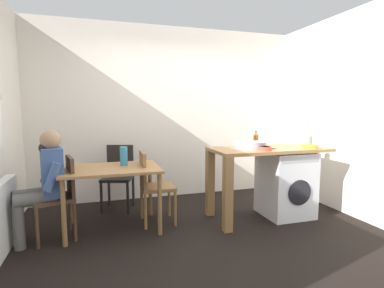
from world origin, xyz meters
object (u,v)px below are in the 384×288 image
at_px(chair_person_seat, 61,193).
at_px(utensil_crock, 308,141).
at_px(colander, 310,146).
at_px(vase, 124,156).
at_px(dining_table, 112,176).
at_px(chair_spare_by_wall, 119,173).
at_px(chair_opposite, 152,183).
at_px(bottle_tall_green, 256,139).
at_px(seated_person, 44,180).
at_px(mixing_bowl, 264,148).
at_px(washing_machine, 285,183).

bearing_deg(chair_person_seat, utensil_crock, -103.89).
bearing_deg(colander, vase, 167.51).
relative_size(dining_table, chair_spare_by_wall, 1.22).
bearing_deg(chair_opposite, bottle_tall_green, 91.92).
distance_m(chair_spare_by_wall, seated_person, 1.23).
xyz_separation_m(utensil_crock, vase, (-2.45, 0.23, -0.14)).
bearing_deg(chair_spare_by_wall, chair_person_seat, 69.66).
distance_m(dining_table, seated_person, 0.71).
height_order(chair_spare_by_wall, mixing_bowl, mixing_bowl).
distance_m(washing_machine, mixing_bowl, 0.71).
bearing_deg(colander, chair_person_seat, 173.87).
bearing_deg(bottle_tall_green, chair_opposite, -178.85).
bearing_deg(seated_person, vase, -88.60).
distance_m(chair_person_seat, vase, 0.80).
bearing_deg(bottle_tall_green, chair_spare_by_wall, 158.92).
xyz_separation_m(seated_person, utensil_crock, (3.30, -0.01, 0.32)).
xyz_separation_m(chair_spare_by_wall, colander, (2.29, -1.17, 0.44)).
height_order(chair_person_seat, vase, vase).
xyz_separation_m(chair_spare_by_wall, utensil_crock, (2.47, -0.90, 0.48)).
relative_size(chair_person_seat, chair_opposite, 1.00).
relative_size(chair_spare_by_wall, washing_machine, 1.05).
relative_size(washing_machine, vase, 3.80).
relative_size(dining_table, colander, 5.50).
xyz_separation_m(utensil_crock, colander, (-0.18, -0.27, -0.04)).
bearing_deg(chair_opposite, vase, -97.79).
height_order(dining_table, chair_opposite, chair_opposite).
distance_m(chair_person_seat, utensil_crock, 3.18).
bearing_deg(utensil_crock, dining_table, 177.10).
height_order(chair_opposite, colander, colander).
bearing_deg(vase, chair_person_seat, -165.28).
bearing_deg(chair_spare_by_wall, vase, 110.11).
bearing_deg(seated_person, colander, -108.17).
xyz_separation_m(chair_opposite, colander, (1.94, -0.45, 0.44)).
xyz_separation_m(chair_opposite, seated_person, (-1.18, -0.17, 0.16)).
height_order(chair_spare_by_wall, washing_machine, chair_spare_by_wall).
bearing_deg(chair_opposite, seated_person, -81.01).
bearing_deg(utensil_crock, seated_person, 179.79).
xyz_separation_m(chair_spare_by_wall, bottle_tall_green, (1.79, -0.69, 0.50)).
bearing_deg(chair_person_seat, mixing_bowl, -110.33).
height_order(dining_table, utensil_crock, utensil_crock).
height_order(chair_person_seat, utensil_crock, utensil_crock).
distance_m(washing_machine, bottle_tall_green, 0.71).
xyz_separation_m(chair_spare_by_wall, seated_person, (-0.83, -0.89, 0.16)).
bearing_deg(chair_spare_by_wall, mixing_bowl, 162.90).
distance_m(seated_person, utensil_crock, 3.31).
bearing_deg(washing_machine, mixing_bowl, -156.37).
bearing_deg(seated_person, dining_table, -93.38).
height_order(chair_opposite, utensil_crock, utensil_crock).
xyz_separation_m(dining_table, chair_opposite, (0.48, 0.05, -0.14)).
height_order(dining_table, vase, vase).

